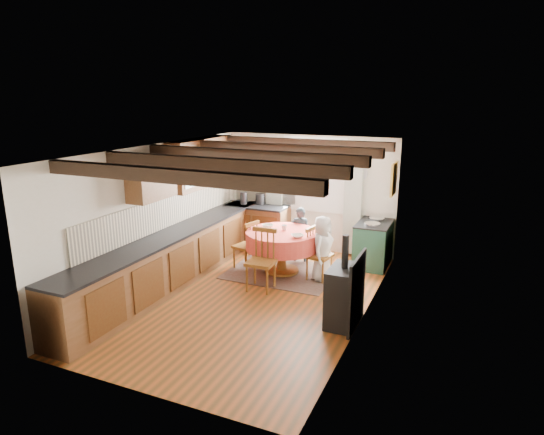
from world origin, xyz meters
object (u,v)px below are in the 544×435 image
at_px(chair_near, 261,260).
at_px(cast_iron_stove, 344,281).
at_px(dining_table, 282,252).
at_px(cup, 284,228).
at_px(chair_left, 246,244).
at_px(aga_range, 373,244).
at_px(chair_right, 320,254).
at_px(child_far, 300,234).
at_px(child_right, 322,248).

relative_size(chair_near, cast_iron_stove, 0.78).
xyz_separation_m(dining_table, cup, (0.00, 0.11, 0.44)).
height_order(chair_left, aga_range, chair_left).
relative_size(chair_left, chair_right, 0.97).
bearing_deg(dining_table, chair_right, -1.82).
xyz_separation_m(child_far, cup, (-0.08, -0.61, 0.29)).
relative_size(dining_table, cup, 12.74).
distance_m(chair_left, child_right, 1.51).
distance_m(dining_table, chair_near, 0.86).
distance_m(dining_table, chair_left, 0.73).
bearing_deg(child_right, dining_table, 91.25).
bearing_deg(child_far, dining_table, 69.37).
xyz_separation_m(chair_right, child_right, (0.05, -0.00, 0.11)).
bearing_deg(cup, child_far, 82.24).
xyz_separation_m(child_right, cup, (-0.77, 0.13, 0.26)).
xyz_separation_m(chair_right, child_far, (-0.64, 0.74, 0.07)).
height_order(dining_table, child_far, child_far).
height_order(chair_left, chair_right, chair_right).
distance_m(dining_table, aga_range, 1.80).
relative_size(aga_range, child_far, 0.86).
bearing_deg(chair_right, aga_range, -23.60).
bearing_deg(chair_left, child_far, 147.59).
height_order(cast_iron_stove, child_far, cast_iron_stove).
height_order(dining_table, chair_right, chair_right).
relative_size(aga_range, child_right, 0.81).
relative_size(chair_left, aga_range, 0.99).
distance_m(chair_right, aga_range, 1.31).
relative_size(chair_left, cup, 9.00).
height_order(cast_iron_stove, cup, cast_iron_stove).
height_order(chair_near, aga_range, chair_near).
relative_size(dining_table, chair_near, 1.26).
height_order(chair_left, child_right, child_right).
relative_size(chair_near, child_far, 0.95).
relative_size(dining_table, child_right, 1.13).
bearing_deg(child_far, cast_iron_stove, 109.89).
relative_size(child_far, cup, 10.66).
distance_m(aga_range, child_right, 1.30).
bearing_deg(chair_left, aga_range, 131.82).
bearing_deg(child_right, aga_range, -28.29).
relative_size(child_right, cup, 11.32).
bearing_deg(cast_iron_stove, aga_range, 92.45).
xyz_separation_m(dining_table, chair_right, (0.73, -0.02, 0.08)).
height_order(chair_right, aga_range, chair_right).
distance_m(chair_left, cup, 0.83).
bearing_deg(child_right, child_far, 46.04).
distance_m(chair_left, aga_range, 2.44).
relative_size(dining_table, cast_iron_stove, 0.99).
height_order(dining_table, chair_near, chair_near).
relative_size(cast_iron_stove, cup, 12.90).
relative_size(cast_iron_stove, child_right, 1.14).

